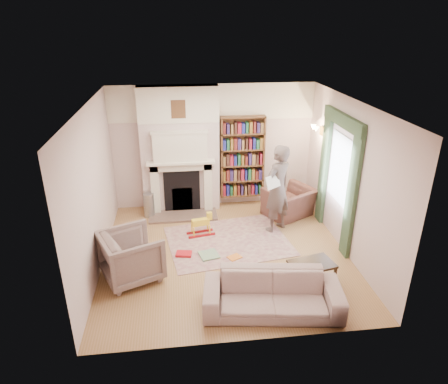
{
  "coord_description": "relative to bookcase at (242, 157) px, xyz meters",
  "views": [
    {
      "loc": [
        -0.82,
        -6.39,
        4.06
      ],
      "look_at": [
        0.0,
        0.25,
        1.15
      ],
      "focal_mm": 32.0,
      "sensor_mm": 36.0,
      "label": 1
    }
  ],
  "objects": [
    {
      "name": "newspaper",
      "position": [
        0.35,
        -1.52,
        -0.01
      ],
      "size": [
        0.35,
        0.29,
        0.24
      ],
      "primitive_type": "cube",
      "rotation": [
        -0.35,
        0.0,
        0.62
      ],
      "color": "silver",
      "rests_on": "man_reading"
    },
    {
      "name": "rocking_horse",
      "position": [
        -1.07,
        -1.38,
        -0.93
      ],
      "size": [
        0.58,
        0.32,
        0.49
      ],
      "primitive_type": null,
      "rotation": [
        0.0,
        0.0,
        0.19
      ],
      "color": "yellow",
      "rests_on": "rug"
    },
    {
      "name": "armchair_left",
      "position": [
        -2.31,
        -2.68,
        -0.75
      ],
      "size": [
        1.21,
        1.2,
        0.84
      ],
      "primitive_type": "imported",
      "rotation": [
        0.0,
        0.0,
        1.99
      ],
      "color": "gray",
      "rests_on": "floor"
    },
    {
      "name": "wall_sconce",
      "position": [
        1.38,
        -0.62,
        0.72
      ],
      "size": [
        0.2,
        0.24,
        0.24
      ],
      "primitive_type": null,
      "color": "gold",
      "rests_on": "wall_right"
    },
    {
      "name": "window",
      "position": [
        1.58,
        -1.72,
        0.27
      ],
      "size": [
        0.02,
        0.9,
        1.3
      ],
      "primitive_type": "cube",
      "color": "silver",
      "rests_on": "wall_right"
    },
    {
      "name": "ceiling",
      "position": [
        -0.65,
        -2.12,
        1.62
      ],
      "size": [
        4.5,
        4.5,
        0.0
      ],
      "primitive_type": "plane",
      "rotation": [
        3.14,
        0.0,
        0.0
      ],
      "color": "white",
      "rests_on": "wall_back"
    },
    {
      "name": "armchair_reading",
      "position": [
        0.95,
        -0.72,
        -0.85
      ],
      "size": [
        1.28,
        1.23,
        0.64
      ],
      "primitive_type": "imported",
      "rotation": [
        0.0,
        0.0,
        3.63
      ],
      "color": "#502D2A",
      "rests_on": "floor"
    },
    {
      "name": "comic_annuals",
      "position": [
        -0.49,
        -2.48,
        -1.16
      ],
      "size": [
        0.33,
        0.62,
        0.02
      ],
      "color": "red",
      "rests_on": "rug"
    },
    {
      "name": "bookcase",
      "position": [
        0.0,
        0.0,
        0.0
      ],
      "size": [
        1.0,
        0.24,
        1.85
      ],
      "primitive_type": "cube",
      "color": "brown",
      "rests_on": "floor"
    },
    {
      "name": "wall_front",
      "position": [
        -0.65,
        -4.37,
        0.22
      ],
      "size": [
        4.5,
        0.0,
        4.5
      ],
      "primitive_type": "plane",
      "rotation": [
        -1.57,
        0.0,
        0.0
      ],
      "color": "beige",
      "rests_on": "floor"
    },
    {
      "name": "floor",
      "position": [
        -0.65,
        -2.12,
        -1.18
      ],
      "size": [
        4.5,
        4.5,
        0.0
      ],
      "primitive_type": "plane",
      "color": "olive",
      "rests_on": "ground"
    },
    {
      "name": "paraffin_heater",
      "position": [
        -2.14,
        -0.38,
        -0.9
      ],
      "size": [
        0.26,
        0.26,
        0.55
      ],
      "primitive_type": "cylinder",
      "rotation": [
        0.0,
        0.0,
        -0.09
      ],
      "color": "#989B9F",
      "rests_on": "floor"
    },
    {
      "name": "curtain_left",
      "position": [
        1.55,
        -2.42,
        0.02
      ],
      "size": [
        0.07,
        0.32,
        2.4
      ],
      "primitive_type": "cube",
      "color": "#2D432B",
      "rests_on": "floor"
    },
    {
      "name": "man_reading",
      "position": [
        0.5,
        -1.32,
        -0.26
      ],
      "size": [
        0.8,
        0.75,
        1.84
      ],
      "primitive_type": "imported",
      "rotation": [
        0.0,
        0.0,
        3.76
      ],
      "color": "#544643",
      "rests_on": "floor"
    },
    {
      "name": "wall_back",
      "position": [
        -0.65,
        0.13,
        0.22
      ],
      "size": [
        4.5,
        0.0,
        4.5
      ],
      "primitive_type": "plane",
      "rotation": [
        1.57,
        0.0,
        0.0
      ],
      "color": "beige",
      "rests_on": "floor"
    },
    {
      "name": "wall_left",
      "position": [
        -2.9,
        -2.12,
        0.22
      ],
      "size": [
        0.0,
        4.5,
        4.5
      ],
      "primitive_type": "plane",
      "rotation": [
        1.57,
        0.0,
        1.57
      ],
      "color": "beige",
      "rests_on": "floor"
    },
    {
      "name": "wall_right",
      "position": [
        1.6,
        -2.12,
        0.22
      ],
      "size": [
        0.0,
        4.5,
        4.5
      ],
      "primitive_type": "plane",
      "rotation": [
        1.57,
        0.0,
        -1.57
      ],
      "color": "beige",
      "rests_on": "floor"
    },
    {
      "name": "pelmet",
      "position": [
        1.54,
        -1.72,
        1.2
      ],
      "size": [
        0.09,
        1.7,
        0.24
      ],
      "primitive_type": "cube",
      "color": "#2D432B",
      "rests_on": "wall_right"
    },
    {
      "name": "rug",
      "position": [
        -0.55,
        -1.69,
        -1.17
      ],
      "size": [
        2.56,
        2.12,
        0.01
      ],
      "primitive_type": "cube",
      "rotation": [
        0.0,
        0.0,
        0.15
      ],
      "color": "beige",
      "rests_on": "floor"
    },
    {
      "name": "coffee_table",
      "position": [
        0.61,
        -3.3,
        -0.95
      ],
      "size": [
        0.78,
        0.59,
        0.45
      ],
      "primitive_type": null,
      "rotation": [
        0.0,
        0.0,
        0.21
      ],
      "color": "black",
      "rests_on": "floor"
    },
    {
      "name": "sofa",
      "position": [
        -0.16,
        -3.8,
        -0.88
      ],
      "size": [
        2.14,
        1.08,
        0.6
      ],
      "primitive_type": "imported",
      "rotation": [
        0.0,
        0.0,
        -0.14
      ],
      "color": "#B7A897",
      "rests_on": "floor"
    },
    {
      "name": "curtain_right",
      "position": [
        1.55,
        -1.02,
        0.02
      ],
      "size": [
        0.07,
        0.32,
        2.4
      ],
      "primitive_type": "cube",
      "color": "#2D432B",
      "rests_on": "floor"
    },
    {
      "name": "fireplace",
      "position": [
        -1.4,
        -0.07,
        0.21
      ],
      "size": [
        1.7,
        0.58,
        2.8
      ],
      "color": "beige",
      "rests_on": "floor"
    },
    {
      "name": "game_box_lid",
      "position": [
        -1.43,
        -2.11,
        -1.14
      ],
      "size": [
        0.32,
        0.24,
        0.05
      ],
      "primitive_type": "cube",
      "rotation": [
        0.0,
        0.0,
        -0.18
      ],
      "color": "red",
      "rests_on": "rug"
    },
    {
      "name": "board_game",
      "position": [
        -0.97,
        -2.19,
        -1.15
      ],
      "size": [
        0.41,
        0.41,
        0.03
      ],
      "primitive_type": "cube",
      "rotation": [
        0.0,
        0.0,
        0.24
      ],
      "color": "#D4DB4D",
      "rests_on": "rug"
    }
  ]
}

